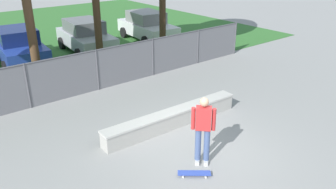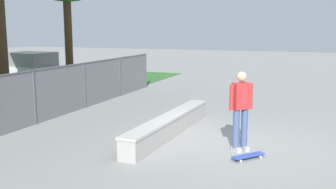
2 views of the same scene
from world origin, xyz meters
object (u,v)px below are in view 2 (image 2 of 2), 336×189
(concrete_ledge, at_px, (170,125))
(skateboard, at_px, (248,156))
(skateboarder, at_px, (241,108))
(car_white, at_px, (32,70))

(concrete_ledge, xyz_separation_m, skateboard, (-1.20, -2.26, -0.19))
(concrete_ledge, xyz_separation_m, skateboarder, (-0.67, -1.97, 0.74))
(skateboard, xyz_separation_m, car_white, (6.77, 11.38, 0.77))
(concrete_ledge, bearing_deg, car_white, 58.56)
(skateboard, height_order, car_white, car_white)
(concrete_ledge, relative_size, skateboarder, 2.63)
(concrete_ledge, distance_m, car_white, 10.70)
(skateboard, bearing_deg, concrete_ledge, 62.10)
(skateboarder, relative_size, car_white, 0.42)
(concrete_ledge, xyz_separation_m, car_white, (5.57, 9.12, 0.57))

